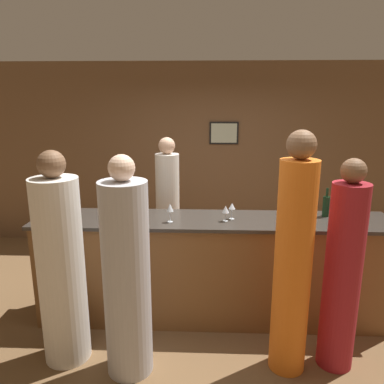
{
  "coord_description": "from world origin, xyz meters",
  "views": [
    {
      "loc": [
        -0.06,
        -3.57,
        2.27
      ],
      "look_at": [
        -0.21,
        0.1,
        1.34
      ],
      "focal_mm": 35.0,
      "sensor_mm": 36.0,
      "label": 1
    }
  ],
  "objects_px": {
    "guest_0": "(343,274)",
    "guest_1": "(127,277)",
    "wine_bottle_0": "(326,206)",
    "bartender": "(168,217)",
    "guest_3": "(61,268)",
    "wine_bottle_1": "(294,211)",
    "guest_2": "(293,263)"
  },
  "relations": [
    {
      "from": "guest_2",
      "to": "wine_bottle_0",
      "type": "height_order",
      "value": "guest_2"
    },
    {
      "from": "wine_bottle_0",
      "to": "wine_bottle_1",
      "type": "bearing_deg",
      "value": -153.3
    },
    {
      "from": "bartender",
      "to": "guest_3",
      "type": "bearing_deg",
      "value": 62.03
    },
    {
      "from": "guest_3",
      "to": "wine_bottle_1",
      "type": "xyz_separation_m",
      "value": [
        2.08,
        0.64,
        0.34
      ]
    },
    {
      "from": "bartender",
      "to": "wine_bottle_0",
      "type": "bearing_deg",
      "value": 159.76
    },
    {
      "from": "guest_2",
      "to": "bartender",
      "type": "bearing_deg",
      "value": 128.13
    },
    {
      "from": "bartender",
      "to": "guest_2",
      "type": "relative_size",
      "value": 0.9
    },
    {
      "from": "bartender",
      "to": "guest_0",
      "type": "bearing_deg",
      "value": 138.01
    },
    {
      "from": "guest_1",
      "to": "guest_2",
      "type": "relative_size",
      "value": 0.91
    },
    {
      "from": "guest_1",
      "to": "wine_bottle_0",
      "type": "relative_size",
      "value": 6.3
    },
    {
      "from": "guest_3",
      "to": "bartender",
      "type": "bearing_deg",
      "value": 62.03
    },
    {
      "from": "guest_2",
      "to": "wine_bottle_0",
      "type": "relative_size",
      "value": 6.91
    },
    {
      "from": "guest_0",
      "to": "wine_bottle_0",
      "type": "relative_size",
      "value": 6.16
    },
    {
      "from": "wine_bottle_0",
      "to": "guest_3",
      "type": "bearing_deg",
      "value": -161.48
    },
    {
      "from": "guest_0",
      "to": "wine_bottle_0",
      "type": "distance_m",
      "value": 0.89
    },
    {
      "from": "bartender",
      "to": "guest_3",
      "type": "height_order",
      "value": "guest_3"
    },
    {
      "from": "guest_1",
      "to": "wine_bottle_0",
      "type": "distance_m",
      "value": 2.12
    },
    {
      "from": "guest_0",
      "to": "guest_2",
      "type": "height_order",
      "value": "guest_2"
    },
    {
      "from": "guest_0",
      "to": "guest_1",
      "type": "xyz_separation_m",
      "value": [
        -1.77,
        -0.14,
        0.0
      ]
    },
    {
      "from": "guest_0",
      "to": "guest_1",
      "type": "bearing_deg",
      "value": -175.54
    },
    {
      "from": "guest_0",
      "to": "guest_3",
      "type": "xyz_separation_m",
      "value": [
        -2.37,
        -0.0,
        0.0
      ]
    },
    {
      "from": "guest_0",
      "to": "guest_2",
      "type": "relative_size",
      "value": 0.89
    },
    {
      "from": "wine_bottle_0",
      "to": "guest_1",
      "type": "bearing_deg",
      "value": -152.7
    },
    {
      "from": "bartender",
      "to": "wine_bottle_1",
      "type": "xyz_separation_m",
      "value": [
        1.32,
        -0.81,
        0.34
      ]
    },
    {
      "from": "guest_3",
      "to": "wine_bottle_0",
      "type": "xyz_separation_m",
      "value": [
        2.45,
        0.82,
        0.34
      ]
    },
    {
      "from": "bartender",
      "to": "wine_bottle_0",
      "type": "relative_size",
      "value": 6.19
    },
    {
      "from": "guest_1",
      "to": "wine_bottle_1",
      "type": "xyz_separation_m",
      "value": [
        1.49,
        0.77,
        0.34
      ]
    },
    {
      "from": "guest_1",
      "to": "guest_0",
      "type": "bearing_deg",
      "value": 4.46
    },
    {
      "from": "guest_2",
      "to": "guest_3",
      "type": "relative_size",
      "value": 1.09
    },
    {
      "from": "guest_3",
      "to": "guest_0",
      "type": "bearing_deg",
      "value": 0.01
    },
    {
      "from": "bartender",
      "to": "guest_2",
      "type": "bearing_deg",
      "value": 128.13
    },
    {
      "from": "guest_2",
      "to": "guest_3",
      "type": "height_order",
      "value": "guest_2"
    }
  ]
}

